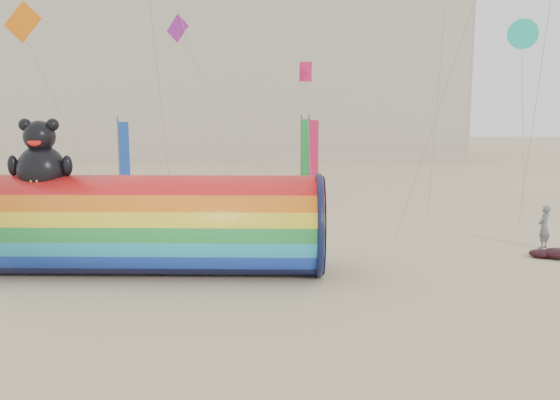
{
  "coord_description": "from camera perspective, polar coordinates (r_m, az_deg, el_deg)",
  "views": [
    {
      "loc": [
        0.92,
        -21.81,
        6.23
      ],
      "look_at": [
        0.5,
        1.5,
        2.4
      ],
      "focal_mm": 40.0,
      "sensor_mm": 36.0,
      "label": 1
    }
  ],
  "objects": [
    {
      "name": "ground",
      "position": [
        22.7,
        -1.34,
        -6.6
      ],
      "size": [
        160.0,
        160.0,
        0.0
      ],
      "primitive_type": "plane",
      "color": "#CCB58C",
      "rests_on": "ground"
    },
    {
      "name": "windsock_assembly",
      "position": [
        22.63,
        -11.67,
        -2.0
      ],
      "size": [
        12.17,
        3.71,
        5.61
      ],
      "color": "red",
      "rests_on": "ground"
    },
    {
      "name": "kite_handler",
      "position": [
        28.21,
        22.99,
        -2.29
      ],
      "size": [
        0.78,
        0.77,
        1.82
      ],
      "primitive_type": "imported",
      "rotation": [
        0.0,
        0.0,
        3.91
      ],
      "color": "#595E61",
      "rests_on": "ground"
    },
    {
      "name": "hotel_building",
      "position": [
        69.1,
        -9.99,
        12.58
      ],
      "size": [
        60.4,
        15.4,
        20.6
      ],
      "color": "#B7AD99",
      "rests_on": "ground"
    },
    {
      "name": "festival_banners",
      "position": [
        37.62,
        -2.7,
        3.84
      ],
      "size": [
        11.42,
        4.56,
        5.2
      ],
      "color": "#59595E",
      "rests_on": "ground"
    }
  ]
}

